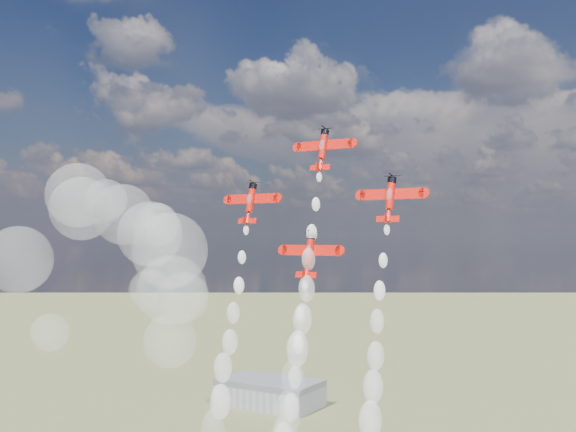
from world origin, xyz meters
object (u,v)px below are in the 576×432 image
(hangar, at_px, (269,393))
(plane_right, at_px, (390,198))
(plane_slot, at_px, (309,254))
(plane_lead, at_px, (323,149))
(plane_left, at_px, (250,202))

(hangar, height_order, plane_right, plane_right)
(hangar, relative_size, plane_right, 4.29)
(hangar, relative_size, plane_slot, 4.29)
(plane_lead, xyz_separation_m, plane_left, (-14.41, -2.63, -9.74))
(plane_lead, bearing_deg, hangar, 125.11)
(hangar, xyz_separation_m, plane_lead, (123.76, -176.04, 94.84))
(plane_right, bearing_deg, plane_slot, -169.65)
(plane_left, distance_m, plane_slot, 17.59)
(plane_left, bearing_deg, plane_right, 0.00)
(plane_left, distance_m, plane_right, 28.82)
(plane_lead, xyz_separation_m, plane_right, (14.41, -2.63, -9.74))
(plane_right, bearing_deg, plane_lead, 169.65)
(plane_lead, xyz_separation_m, plane_slot, (0.00, -5.26, -19.48))
(plane_right, bearing_deg, hangar, 127.72)
(plane_left, height_order, plane_right, same)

